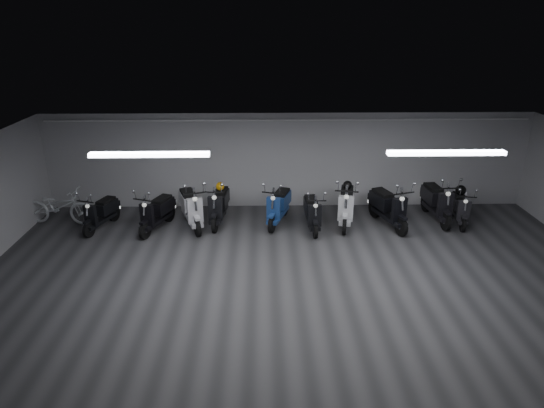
{
  "coord_description": "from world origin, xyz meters",
  "views": [
    {
      "loc": [
        -0.73,
        -8.15,
        5.31
      ],
      "look_at": [
        -0.51,
        2.5,
        1.05
      ],
      "focal_mm": 31.02,
      "sensor_mm": 36.0,
      "label": 1
    }
  ],
  "objects_px": {
    "scooter_4": "(279,200)",
    "helmet_0": "(461,190)",
    "scooter_1": "(156,207)",
    "scooter_8": "(438,196)",
    "scooter_3": "(219,199)",
    "scooter_7": "(389,201)",
    "scooter_9": "(461,203)",
    "bicycle": "(58,203)",
    "scooter_6": "(346,199)",
    "scooter_0": "(100,208)",
    "helmet_2": "(220,186)",
    "scooter_5": "(312,207)",
    "scooter_2": "(191,201)",
    "helmet_1": "(347,185)"
  },
  "relations": [
    {
      "from": "scooter_0",
      "to": "scooter_5",
      "type": "distance_m",
      "value": 5.63
    },
    {
      "from": "scooter_4",
      "to": "scooter_6",
      "type": "xyz_separation_m",
      "value": [
        1.83,
        -0.08,
        0.05
      ]
    },
    {
      "from": "helmet_0",
      "to": "bicycle",
      "type": "bearing_deg",
      "value": 179.94
    },
    {
      "from": "scooter_3",
      "to": "helmet_1",
      "type": "xyz_separation_m",
      "value": [
        3.51,
        0.12,
        0.34
      ]
    },
    {
      "from": "scooter_1",
      "to": "scooter_4",
      "type": "relative_size",
      "value": 0.96
    },
    {
      "from": "helmet_2",
      "to": "scooter_4",
      "type": "bearing_deg",
      "value": -11.42
    },
    {
      "from": "scooter_1",
      "to": "scooter_8",
      "type": "distance_m",
      "value": 7.63
    },
    {
      "from": "scooter_6",
      "to": "scooter_8",
      "type": "distance_m",
      "value": 2.56
    },
    {
      "from": "helmet_2",
      "to": "scooter_5",
      "type": "bearing_deg",
      "value": -15.93
    },
    {
      "from": "scooter_2",
      "to": "scooter_3",
      "type": "bearing_deg",
      "value": -2.59
    },
    {
      "from": "scooter_1",
      "to": "scooter_7",
      "type": "height_order",
      "value": "scooter_7"
    },
    {
      "from": "scooter_1",
      "to": "scooter_8",
      "type": "height_order",
      "value": "scooter_8"
    },
    {
      "from": "bicycle",
      "to": "helmet_1",
      "type": "height_order",
      "value": "bicycle"
    },
    {
      "from": "scooter_3",
      "to": "scooter_7",
      "type": "bearing_deg",
      "value": 2.71
    },
    {
      "from": "helmet_0",
      "to": "helmet_2",
      "type": "xyz_separation_m",
      "value": [
        -6.59,
        0.21,
        0.09
      ]
    },
    {
      "from": "scooter_2",
      "to": "scooter_6",
      "type": "xyz_separation_m",
      "value": [
        4.18,
        0.09,
        0.0
      ]
    },
    {
      "from": "scooter_8",
      "to": "bicycle",
      "type": "xyz_separation_m",
      "value": [
        -10.38,
        0.01,
        -0.12
      ]
    },
    {
      "from": "scooter_5",
      "to": "helmet_0",
      "type": "bearing_deg",
      "value": 4.29
    },
    {
      "from": "scooter_1",
      "to": "helmet_0",
      "type": "relative_size",
      "value": 6.14
    },
    {
      "from": "scooter_3",
      "to": "scooter_0",
      "type": "bearing_deg",
      "value": -167.8
    },
    {
      "from": "scooter_4",
      "to": "helmet_2",
      "type": "relative_size",
      "value": 7.82
    },
    {
      "from": "scooter_2",
      "to": "helmet_0",
      "type": "xyz_separation_m",
      "value": [
        7.35,
        0.28,
        0.16
      ]
    },
    {
      "from": "scooter_4",
      "to": "scooter_9",
      "type": "distance_m",
      "value": 4.95
    },
    {
      "from": "scooter_5",
      "to": "bicycle",
      "type": "relative_size",
      "value": 0.9
    },
    {
      "from": "bicycle",
      "to": "scooter_5",
      "type": "bearing_deg",
      "value": -86.74
    },
    {
      "from": "scooter_9",
      "to": "helmet_1",
      "type": "distance_m",
      "value": 3.11
    },
    {
      "from": "scooter_1",
      "to": "bicycle",
      "type": "distance_m",
      "value": 2.8
    },
    {
      "from": "scooter_2",
      "to": "scooter_4",
      "type": "xyz_separation_m",
      "value": [
        2.35,
        0.17,
        -0.05
      ]
    },
    {
      "from": "scooter_7",
      "to": "helmet_2",
      "type": "relative_size",
      "value": 8.29
    },
    {
      "from": "scooter_1",
      "to": "bicycle",
      "type": "height_order",
      "value": "scooter_1"
    },
    {
      "from": "scooter_4",
      "to": "scooter_9",
      "type": "relative_size",
      "value": 1.13
    },
    {
      "from": "scooter_0",
      "to": "scooter_3",
      "type": "xyz_separation_m",
      "value": [
        3.12,
        0.32,
        0.09
      ]
    },
    {
      "from": "scooter_7",
      "to": "helmet_2",
      "type": "distance_m",
      "value": 4.59
    },
    {
      "from": "scooter_1",
      "to": "scooter_9",
      "type": "height_order",
      "value": "scooter_1"
    },
    {
      "from": "scooter_6",
      "to": "scooter_8",
      "type": "xyz_separation_m",
      "value": [
        2.55,
        0.19,
        -0.0
      ]
    },
    {
      "from": "scooter_3",
      "to": "scooter_5",
      "type": "relative_size",
      "value": 1.1
    },
    {
      "from": "scooter_7",
      "to": "helmet_2",
      "type": "xyz_separation_m",
      "value": [
        -4.55,
        0.55,
        0.26
      ]
    },
    {
      "from": "scooter_8",
      "to": "bicycle",
      "type": "height_order",
      "value": "scooter_8"
    },
    {
      "from": "scooter_0",
      "to": "scooter_9",
      "type": "xyz_separation_m",
      "value": [
        9.7,
        0.14,
        0.0
      ]
    },
    {
      "from": "scooter_3",
      "to": "helmet_1",
      "type": "height_order",
      "value": "scooter_3"
    },
    {
      "from": "scooter_4",
      "to": "helmet_0",
      "type": "height_order",
      "value": "scooter_4"
    },
    {
      "from": "scooter_6",
      "to": "scooter_7",
      "type": "relative_size",
      "value": 1.02
    },
    {
      "from": "scooter_6",
      "to": "scooter_7",
      "type": "xyz_separation_m",
      "value": [
        1.12,
        -0.15,
        -0.01
      ]
    },
    {
      "from": "scooter_5",
      "to": "scooter_7",
      "type": "relative_size",
      "value": 0.87
    },
    {
      "from": "scooter_0",
      "to": "scooter_3",
      "type": "bearing_deg",
      "value": 24.23
    },
    {
      "from": "scooter_1",
      "to": "scooter_5",
      "type": "height_order",
      "value": "scooter_1"
    },
    {
      "from": "scooter_3",
      "to": "scooter_7",
      "type": "xyz_separation_m",
      "value": [
        4.58,
        -0.3,
        0.03
      ]
    },
    {
      "from": "scooter_8",
      "to": "scooter_9",
      "type": "distance_m",
      "value": 0.62
    },
    {
      "from": "scooter_0",
      "to": "scooter_7",
      "type": "xyz_separation_m",
      "value": [
        7.69,
        0.02,
        0.12
      ]
    },
    {
      "from": "scooter_2",
      "to": "scooter_9",
      "type": "distance_m",
      "value": 7.31
    }
  ]
}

